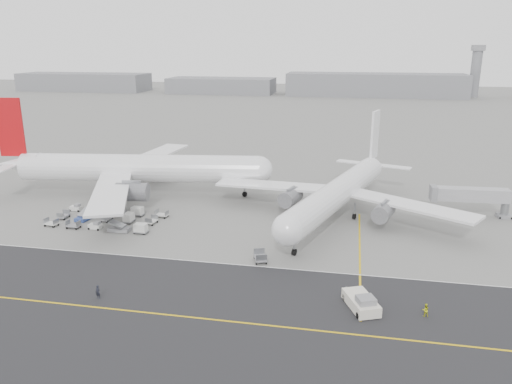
% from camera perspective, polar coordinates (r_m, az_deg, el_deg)
% --- Properties ---
extents(ground, '(700.00, 700.00, 0.00)m').
position_cam_1_polar(ground, '(81.25, -10.00, -6.87)').
color(ground, gray).
rests_on(ground, ground).
extents(taxiway, '(220.00, 59.00, 0.03)m').
position_cam_1_polar(taxiway, '(64.64, -11.49, -13.45)').
color(taxiway, '#28292B').
rests_on(taxiway, ground).
extents(horizon_buildings, '(520.00, 28.00, 28.00)m').
position_cam_1_polar(horizon_buildings, '(330.87, 11.58, 10.73)').
color(horizon_buildings, gray).
rests_on(horizon_buildings, ground).
extents(control_tower, '(7.00, 7.00, 31.25)m').
position_cam_1_polar(control_tower, '(342.38, 23.81, 12.61)').
color(control_tower, gray).
rests_on(control_tower, ground).
extents(airliner_a, '(60.84, 59.81, 21.06)m').
position_cam_1_polar(airliner_a, '(111.65, -13.84, 2.68)').
color(airliner_a, white).
rests_on(airliner_a, ground).
extents(airliner_b, '(49.13, 50.12, 17.85)m').
position_cam_1_polar(airliner_b, '(95.77, 9.55, 0.08)').
color(airliner_b, white).
rests_on(airliner_b, ground).
extents(pushback_tug, '(4.99, 7.88, 2.27)m').
position_cam_1_polar(pushback_tug, '(65.29, 11.97, -12.23)').
color(pushback_tug, silver).
rests_on(pushback_tug, ground).
extents(jet_bridge, '(15.30, 3.55, 5.75)m').
position_cam_1_polar(jet_bridge, '(103.86, 23.34, -0.43)').
color(jet_bridge, gray).
rests_on(jet_bridge, ground).
extents(gse_cluster, '(26.57, 17.90, 1.86)m').
position_cam_1_polar(gse_cluster, '(97.80, -16.61, -3.23)').
color(gse_cluster, gray).
rests_on(gse_cluster, ground).
extents(stray_dolly, '(2.53, 3.20, 1.72)m').
position_cam_1_polar(stray_dolly, '(77.06, 0.49, -7.95)').
color(stray_dolly, silver).
rests_on(stray_dolly, ground).
extents(ground_crew_a, '(0.76, 0.57, 1.88)m').
position_cam_1_polar(ground_crew_a, '(69.42, -17.62, -10.84)').
color(ground_crew_a, black).
rests_on(ground_crew_a, ground).
extents(ground_crew_b, '(0.94, 0.80, 1.70)m').
position_cam_1_polar(ground_crew_b, '(65.81, 18.78, -12.64)').
color(ground_crew_b, '#BEC417').
rests_on(ground_crew_b, ground).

